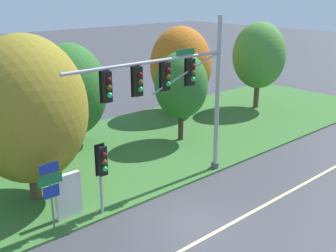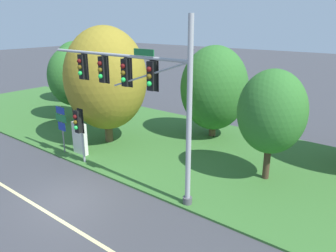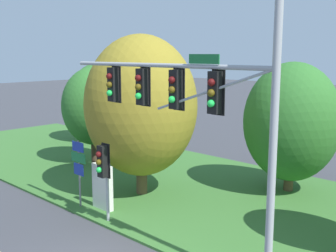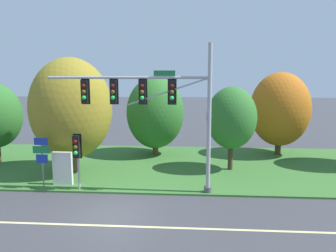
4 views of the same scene
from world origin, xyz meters
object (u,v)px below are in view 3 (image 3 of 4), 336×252
pedestrian_signal_near_kerb (103,166)px  tree_nearest_road (97,99)px  tree_behind_signpost (141,106)px  tree_mid_verge (291,122)px  traffic_signal_mast (191,107)px  info_kiosk (102,187)px  route_sign_post (79,164)px  tree_left_of_mast (93,106)px

pedestrian_signal_near_kerb → tree_nearest_road: 15.58m
tree_behind_signpost → tree_mid_verge: (4.76, 5.08, -0.80)m
traffic_signal_mast → tree_nearest_road: (-16.73, 9.08, -1.69)m
tree_behind_signpost → info_kiosk: 4.03m
route_sign_post → tree_behind_signpost: (0.66, 2.98, 2.23)m
traffic_signal_mast → route_sign_post: traffic_signal_mast is taller
tree_behind_signpost → tree_mid_verge: 7.01m
traffic_signal_mast → info_kiosk: traffic_signal_mast is taller
tree_left_of_mast → tree_mid_verge: tree_mid_verge is taller
route_sign_post → tree_mid_verge: size_ratio=0.47×
route_sign_post → tree_nearest_road: (-10.41, 8.90, 1.29)m
pedestrian_signal_near_kerb → tree_behind_signpost: 4.06m
tree_mid_verge → info_kiosk: tree_mid_verge is taller
traffic_signal_mast → info_kiosk: bearing=172.9°
tree_mid_verge → traffic_signal_mast: bearing=-83.8°
route_sign_post → info_kiosk: bearing=27.5°
traffic_signal_mast → tree_left_of_mast: size_ratio=1.53×
tree_behind_signpost → route_sign_post: bearing=-102.4°
pedestrian_signal_near_kerb → traffic_signal_mast: bearing=2.0°
route_sign_post → tree_mid_verge: (5.42, 8.06, 1.43)m
traffic_signal_mast → info_kiosk: (-5.38, 0.67, -3.89)m
route_sign_post → info_kiosk: 1.40m
tree_left_of_mast → tree_behind_signpost: size_ratio=0.77×
pedestrian_signal_near_kerb → info_kiosk: size_ratio=1.62×
pedestrian_signal_near_kerb → tree_mid_verge: bearing=68.4°
tree_behind_signpost → tree_mid_verge: tree_behind_signpost is taller
traffic_signal_mast → route_sign_post: (-6.32, 0.18, -2.97)m
tree_mid_verge → tree_behind_signpost: bearing=-133.2°
route_sign_post → tree_left_of_mast: tree_left_of_mast is taller
tree_nearest_road → tree_mid_verge: (15.83, -0.84, 0.14)m
tree_behind_signpost → info_kiosk: bearing=-83.5°
info_kiosk → tree_left_of_mast: bearing=145.8°
route_sign_post → info_kiosk: (0.94, 0.49, -0.92)m
tree_nearest_road → pedestrian_signal_near_kerb: bearing=-36.4°
tree_nearest_road → tree_mid_verge: 15.86m
tree_mid_verge → info_kiosk: bearing=-120.6°
tree_behind_signpost → tree_left_of_mast: bearing=162.8°
tree_nearest_road → info_kiosk: 14.30m
tree_mid_verge → info_kiosk: 9.10m
tree_behind_signpost → tree_mid_verge: size_ratio=1.20×
tree_nearest_road → tree_mid_verge: bearing=-3.0°
route_sign_post → tree_behind_signpost: size_ratio=0.39×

